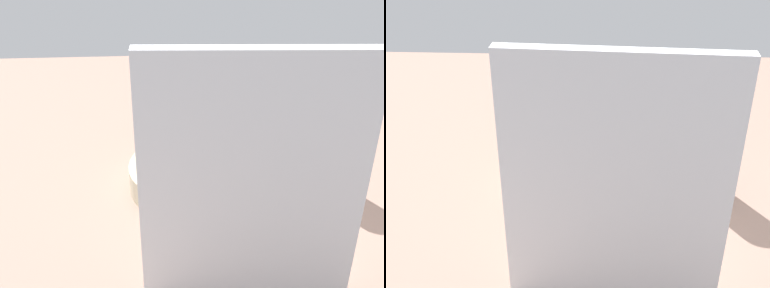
% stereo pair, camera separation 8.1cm
% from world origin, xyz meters
% --- Properties ---
extents(ground_plane, '(1.80, 1.40, 0.03)m').
position_xyz_m(ground_plane, '(0.00, 0.00, -0.01)').
color(ground_plane, '#9F7D6D').
extents(fruit_bowl, '(0.23, 0.23, 0.05)m').
position_xyz_m(fruit_bowl, '(-0.01, -0.00, 0.02)').
color(fruit_bowl, beige).
rests_on(fruit_bowl, ground_plane).
extents(orange_front_left, '(0.08, 0.08, 0.08)m').
position_xyz_m(orange_front_left, '(0.03, 0.02, 0.09)').
color(orange_front_left, orange).
rests_on(orange_front_left, fruit_bowl).
extents(orange_front_right, '(0.08, 0.08, 0.08)m').
position_xyz_m(orange_front_right, '(-0.04, 0.03, 0.09)').
color(orange_front_right, orange).
rests_on(orange_front_right, fruit_bowl).
extents(orange_center, '(0.08, 0.08, 0.08)m').
position_xyz_m(orange_center, '(-0.06, -0.03, 0.09)').
color(orange_center, orange).
rests_on(orange_center, fruit_bowl).
extents(orange_back_left, '(0.08, 0.08, 0.08)m').
position_xyz_m(orange_back_left, '(0.03, -0.04, 0.09)').
color(orange_back_left, orange).
rests_on(orange_back_left, fruit_bowl).
extents(banana_bunch, '(0.18, 0.11, 0.08)m').
position_xyz_m(banana_bunch, '(-0.03, -0.03, 0.09)').
color(banana_bunch, yellow).
rests_on(banana_bunch, fruit_bowl).
extents(cutting_board, '(0.28, 0.03, 0.36)m').
position_xyz_m(cutting_board, '(-0.07, 0.27, 0.18)').
color(cutting_board, silver).
rests_on(cutting_board, ground_plane).
extents(thermos_tumbler, '(0.07, 0.07, 0.17)m').
position_xyz_m(thermos_tumbler, '(-0.23, -0.01, 0.09)').
color(thermos_tumbler, '#ADB7C4').
rests_on(thermos_tumbler, ground_plane).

